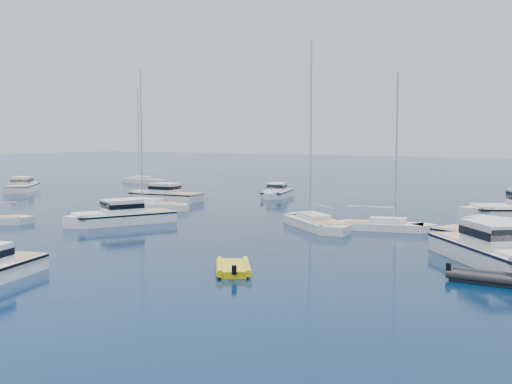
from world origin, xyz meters
The scene contains 14 objects.
ground centered at (0.00, 0.00, 0.00)m, with size 400.00×400.00×0.00m, color #08244D.
motor_cruiser_right centered at (23.57, 14.32, 0.00)m, with size 3.53×11.53×3.03m, color silver, non-canonical shape.
motor_cruiser_left centered at (-6.04, 14.69, 0.00)m, with size 2.99×9.76×2.56m, color white, non-canonical shape.
motor_cruiser_centre centered at (-15.84, 30.97, 0.00)m, with size 2.94×9.61×2.52m, color silver, non-canonical shape.
motor_cruiser_far_r centered at (21.72, 20.84, 0.00)m, with size 2.70×8.83×2.32m, color white, non-canonical shape.
motor_cruiser_far_l centered at (-39.68, 30.28, 0.00)m, with size 2.85×9.33×2.45m, color silver, non-canonical shape.
motor_cruiser_horizon centered at (-7.53, 41.47, 0.00)m, with size 2.48×8.12×2.13m, color white, non-canonical shape.
sailboat_mid_r centered at (8.29, 21.50, 0.00)m, with size 2.66×10.23×15.04m, color silver, non-canonical shape.
sailboat_mid_l centered at (-11.50, 24.10, 0.00)m, with size 2.51×9.64×14.17m, color white, non-canonical shape.
sailboat_centre centered at (13.19, 23.36, 0.00)m, with size 2.20×8.44×12.41m, color silver, non-canonical shape.
sailboat_far_l centered at (-36.38, 49.43, 0.00)m, with size 2.68×10.29×15.12m, color silver, non-canonical shape.
tender_yellow centered at (12.36, 4.77, 0.00)m, with size 2.15×3.98×0.95m, color yellow, non-canonical shape.
tender_grey_near centered at (23.93, 9.65, 0.00)m, with size 1.90×3.42×0.95m, color black, non-canonical shape.
tender_grey_far centered at (-20.75, 33.51, 0.00)m, with size 2.11×3.89×0.95m, color black, non-canonical shape.
Camera 1 is at (31.54, -22.08, 7.08)m, focal length 44.64 mm.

